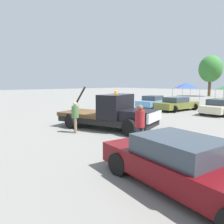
{
  "coord_description": "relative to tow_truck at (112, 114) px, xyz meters",
  "views": [
    {
      "loc": [
        9.76,
        -8.49,
        2.73
      ],
      "look_at": [
        0.5,
        0.0,
        1.05
      ],
      "focal_mm": 35.0,
      "sensor_mm": 36.0,
      "label": 1
    }
  ],
  "objects": [
    {
      "name": "ground_plane",
      "position": [
        -0.35,
        -0.11,
        -0.91
      ],
      "size": [
        160.0,
        160.0,
        0.0
      ],
      "primitive_type": "plane",
      "color": "gray"
    },
    {
      "name": "tree_center",
      "position": [
        -10.11,
        36.25,
        4.59
      ],
      "size": [
        4.59,
        4.59,
        8.19
      ],
      "color": "brown",
      "rests_on": "ground"
    },
    {
      "name": "canopy_tent_blue",
      "position": [
        -8.11,
        23.34,
        1.43
      ],
      "size": [
        3.07,
        3.07,
        2.73
      ],
      "color": "#9E9EA3",
      "rests_on": "ground"
    },
    {
      "name": "traffic_cone",
      "position": [
        0.5,
        2.52,
        -0.65
      ],
      "size": [
        0.4,
        0.4,
        0.55
      ],
      "color": "black",
      "rests_on": "ground"
    },
    {
      "name": "foreground_car",
      "position": [
        6.73,
        -3.61,
        -0.25
      ],
      "size": [
        5.27,
        2.64,
        1.34
      ],
      "rotation": [
        0.0,
        0.0,
        -0.15
      ],
      "color": "#5B0A0F",
      "rests_on": "ground"
    },
    {
      "name": "parked_car_skyblue",
      "position": [
        -5.27,
        11.12,
        -0.26
      ],
      "size": [
        2.84,
        5.05,
        1.34
      ],
      "rotation": [
        0.0,
        0.0,
        1.71
      ],
      "color": "#669ED1",
      "rests_on": "ground"
    },
    {
      "name": "person_near_truck",
      "position": [
        3.56,
        -1.64,
        0.15
      ],
      "size": [
        0.41,
        0.41,
        1.83
      ],
      "rotation": [
        0.0,
        0.0,
        2.97
      ],
      "color": "#38383D",
      "rests_on": "ground"
    },
    {
      "name": "parked_car_cream",
      "position": [
        1.88,
        11.01,
        -0.26
      ],
      "size": [
        2.43,
        4.35,
        1.34
      ],
      "rotation": [
        0.0,
        0.0,
        1.58
      ],
      "color": "beige",
      "rests_on": "ground"
    },
    {
      "name": "tow_truck",
      "position": [
        0.0,
        0.0,
        0.0
      ],
      "size": [
        6.38,
        3.79,
        2.51
      ],
      "rotation": [
        0.0,
        0.0,
        0.3
      ],
      "color": "black",
      "rests_on": "ground"
    },
    {
      "name": "parked_car_olive",
      "position": [
        -2.14,
        10.73,
        -0.26
      ],
      "size": [
        2.81,
        4.95,
        1.34
      ],
      "rotation": [
        0.0,
        0.0,
        1.47
      ],
      "color": "olive",
      "rests_on": "ground"
    },
    {
      "name": "person_at_hood",
      "position": [
        -0.65,
        -2.1,
        0.08
      ],
      "size": [
        0.38,
        0.38,
        1.71
      ],
      "rotation": [
        0.0,
        0.0,
        0.96
      ],
      "color": "#847051",
      "rests_on": "ground"
    }
  ]
}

